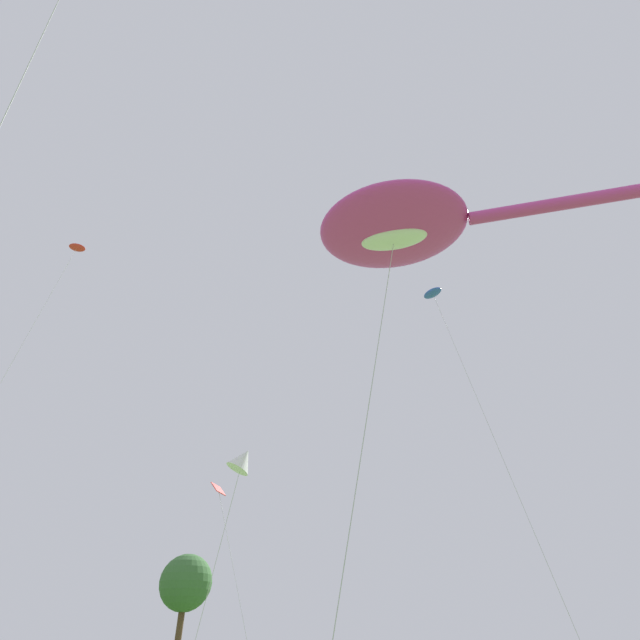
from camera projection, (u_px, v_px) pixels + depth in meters
big_show_kite at (402, 227)px, 17.35m from camera, size 10.09×11.55×14.77m
small_kite_diamond_red at (243, 460)px, 17.50m from camera, size 1.43×4.24×7.68m
small_kite_tiny_distant at (74, 253)px, 28.54m from camera, size 2.77×1.03×21.54m
small_kite_bird_shape at (433, 295)px, 28.73m from camera, size 1.12×5.10×19.24m
small_kite_stunt_black at (220, 496)px, 23.96m from camera, size 1.06×4.32×8.35m
tree_oak_right at (186, 583)px, 54.56m from camera, size 5.93×5.93×10.18m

